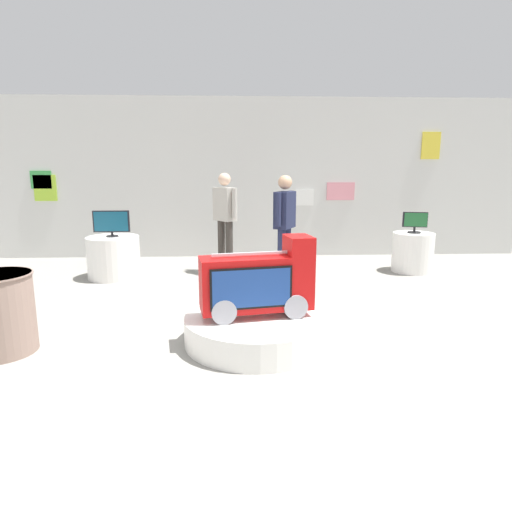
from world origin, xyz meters
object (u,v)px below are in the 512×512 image
object	(u,v)px
display_pedestal_center_rear	(413,252)
display_pedestal_left_rear	(114,257)
tv_on_left_rear	(111,222)
shopper_browsing_near_truck	(225,215)
shopper_browsing_rear	(285,222)
tv_on_center_rear	(415,222)
main_display_pedestal	(256,329)
novelty_firetruck_tv	(259,284)

from	to	relation	value
display_pedestal_center_rear	display_pedestal_left_rear	bearing A→B (deg)	-177.98
tv_on_left_rear	shopper_browsing_near_truck	world-z (taller)	shopper_browsing_near_truck
tv_on_left_rear	shopper_browsing_rear	distance (m)	2.70
tv_on_center_rear	shopper_browsing_near_truck	xyz separation A→B (m)	(-3.11, 0.06, 0.12)
tv_on_center_rear	shopper_browsing_near_truck	bearing A→B (deg)	178.99
main_display_pedestal	display_pedestal_center_rear	xyz separation A→B (m)	(2.74, 2.90, 0.19)
novelty_firetruck_tv	tv_on_left_rear	world-z (taller)	tv_on_left_rear
main_display_pedestal	display_pedestal_center_rear	size ratio (longest dim) A/B	2.14
tv_on_left_rear	display_pedestal_center_rear	size ratio (longest dim) A/B	0.84
main_display_pedestal	shopper_browsing_rear	size ratio (longest dim) A/B	0.89
main_display_pedestal	tv_on_left_rear	distance (m)	3.53
novelty_firetruck_tv	display_pedestal_center_rear	distance (m)	3.99
main_display_pedestal	tv_on_center_rear	world-z (taller)	tv_on_center_rear
shopper_browsing_near_truck	tv_on_left_rear	bearing A→B (deg)	-172.61
novelty_firetruck_tv	shopper_browsing_near_truck	size ratio (longest dim) A/B	0.70
tv_on_left_rear	tv_on_center_rear	xyz separation A→B (m)	(4.87, 0.17, -0.04)
novelty_firetruck_tv	main_display_pedestal	bearing A→B (deg)	172.82
novelty_firetruck_tv	tv_on_center_rear	distance (m)	3.98
display_pedestal_left_rear	shopper_browsing_near_truck	size ratio (longest dim) A/B	0.50
display_pedestal_center_rear	shopper_browsing_near_truck	world-z (taller)	shopper_browsing_near_truck
display_pedestal_left_rear	display_pedestal_center_rear	bearing A→B (deg)	2.02
main_display_pedestal	display_pedestal_center_rear	bearing A→B (deg)	46.59
shopper_browsing_near_truck	main_display_pedestal	bearing A→B (deg)	-82.85
display_pedestal_center_rear	tv_on_center_rear	xyz separation A→B (m)	(0.00, -0.00, 0.51)
shopper_browsing_near_truck	display_pedestal_left_rear	bearing A→B (deg)	-172.75
novelty_firetruck_tv	tv_on_left_rear	bearing A→B (deg)	128.21
display_pedestal_left_rear	shopper_browsing_near_truck	world-z (taller)	shopper_browsing_near_truck
tv_on_left_rear	shopper_browsing_rear	size ratio (longest dim) A/B	0.35
novelty_firetruck_tv	shopper_browsing_near_truck	bearing A→B (deg)	97.56
tv_on_center_rear	shopper_browsing_rear	bearing A→B (deg)	-160.63
display_pedestal_left_rear	tv_on_left_rear	bearing A→B (deg)	-91.21
main_display_pedestal	shopper_browsing_near_truck	distance (m)	3.08
display_pedestal_left_rear	tv_on_center_rear	size ratio (longest dim) A/B	2.06
main_display_pedestal	shopper_browsing_near_truck	xyz separation A→B (m)	(-0.37, 2.95, 0.82)
main_display_pedestal	shopper_browsing_near_truck	size ratio (longest dim) A/B	0.88
display_pedestal_left_rear	shopper_browsing_rear	size ratio (longest dim) A/B	0.50
tv_on_left_rear	display_pedestal_center_rear	distance (m)	4.90
display_pedestal_center_rear	tv_on_center_rear	world-z (taller)	tv_on_center_rear
display_pedestal_left_rear	tv_on_center_rear	xyz separation A→B (m)	(4.87, 0.17, 0.51)
tv_on_left_rear	display_pedestal_center_rear	xyz separation A→B (m)	(4.87, 0.18, -0.55)
tv_on_left_rear	main_display_pedestal	bearing A→B (deg)	-52.05
tv_on_left_rear	shopper_browsing_rear	xyz separation A→B (m)	(2.63, -0.61, 0.07)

